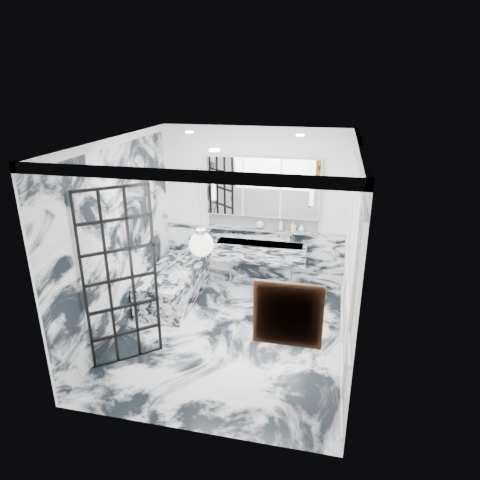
% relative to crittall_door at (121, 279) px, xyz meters
% --- Properties ---
extents(floor, '(3.60, 3.60, 0.00)m').
position_rel_crittall_door_xyz_m(floor, '(1.20, 0.77, -1.17)').
color(floor, silver).
rests_on(floor, ground).
extents(ceiling, '(3.60, 3.60, 0.00)m').
position_rel_crittall_door_xyz_m(ceiling, '(1.20, 0.77, 1.63)').
color(ceiling, white).
rests_on(ceiling, wall_back).
extents(wall_back, '(3.60, 0.00, 3.60)m').
position_rel_crittall_door_xyz_m(wall_back, '(1.20, 2.57, 0.23)').
color(wall_back, white).
rests_on(wall_back, floor).
extents(wall_front, '(3.60, 0.00, 3.60)m').
position_rel_crittall_door_xyz_m(wall_front, '(1.20, -1.03, 0.23)').
color(wall_front, white).
rests_on(wall_front, floor).
extents(wall_left, '(0.00, 3.60, 3.60)m').
position_rel_crittall_door_xyz_m(wall_left, '(-0.40, 0.77, 0.23)').
color(wall_left, white).
rests_on(wall_left, floor).
extents(wall_right, '(0.00, 3.60, 3.60)m').
position_rel_crittall_door_xyz_m(wall_right, '(2.80, 0.77, 0.23)').
color(wall_right, white).
rests_on(wall_right, floor).
extents(marble_clad_back, '(3.18, 0.05, 1.05)m').
position_rel_crittall_door_xyz_m(marble_clad_back, '(1.20, 2.54, -0.64)').
color(marble_clad_back, silver).
rests_on(marble_clad_back, floor).
extents(marble_clad_left, '(0.02, 3.56, 2.68)m').
position_rel_crittall_door_xyz_m(marble_clad_left, '(-0.38, 0.77, 0.17)').
color(marble_clad_left, silver).
rests_on(marble_clad_left, floor).
extents(panel_molding, '(0.03, 3.40, 2.30)m').
position_rel_crittall_door_xyz_m(panel_molding, '(2.78, 0.77, 0.13)').
color(panel_molding, white).
rests_on(panel_molding, floor).
extents(soap_bottle_a, '(0.09, 0.09, 0.20)m').
position_rel_crittall_door_xyz_m(soap_bottle_a, '(1.69, 2.48, 0.02)').
color(soap_bottle_a, '#8C5919').
rests_on(soap_bottle_a, ledge).
extents(soap_bottle_b, '(0.10, 0.10, 0.17)m').
position_rel_crittall_door_xyz_m(soap_bottle_b, '(1.89, 2.48, 0.01)').
color(soap_bottle_b, '#4C4C51').
rests_on(soap_bottle_b, ledge).
extents(soap_bottle_c, '(0.13, 0.13, 0.13)m').
position_rel_crittall_door_xyz_m(soap_bottle_c, '(2.04, 2.48, -0.01)').
color(soap_bottle_c, silver).
rests_on(soap_bottle_c, ledge).
extents(face_pot, '(0.14, 0.14, 0.14)m').
position_rel_crittall_door_xyz_m(face_pot, '(1.32, 2.48, -0.00)').
color(face_pot, white).
rests_on(face_pot, ledge).
extents(amber_bottle, '(0.04, 0.04, 0.10)m').
position_rel_crittall_door_xyz_m(amber_bottle, '(1.82, 2.48, -0.03)').
color(amber_bottle, '#8C5919').
rests_on(amber_bottle, ledge).
extents(flower_vase, '(0.07, 0.07, 0.12)m').
position_rel_crittall_door_xyz_m(flower_vase, '(0.37, 1.11, -0.56)').
color(flower_vase, silver).
rests_on(flower_vase, bathtub).
extents(crittall_door, '(0.70, 0.59, 2.34)m').
position_rel_crittall_door_xyz_m(crittall_door, '(0.00, 0.00, 0.00)').
color(crittall_door, black).
rests_on(crittall_door, floor).
extents(artwork, '(0.54, 0.05, 0.54)m').
position_rel_crittall_door_xyz_m(artwork, '(2.19, -0.99, 0.36)').
color(artwork, '#C05913').
rests_on(artwork, wall_front).
extents(pendant_light, '(0.26, 0.26, 0.26)m').
position_rel_crittall_door_xyz_m(pendant_light, '(1.17, -0.31, 0.68)').
color(pendant_light, white).
rests_on(pendant_light, ceiling).
extents(trough_sink, '(1.60, 0.45, 0.30)m').
position_rel_crittall_door_xyz_m(trough_sink, '(1.35, 2.32, -0.44)').
color(trough_sink, silver).
rests_on(trough_sink, wall_back).
extents(ledge, '(1.90, 0.14, 0.04)m').
position_rel_crittall_door_xyz_m(ledge, '(1.35, 2.49, -0.10)').
color(ledge, silver).
rests_on(ledge, wall_back).
extents(subway_tile, '(1.90, 0.03, 0.23)m').
position_rel_crittall_door_xyz_m(subway_tile, '(1.35, 2.55, 0.04)').
color(subway_tile, white).
rests_on(subway_tile, wall_back).
extents(mirror_cabinet, '(1.90, 0.16, 1.00)m').
position_rel_crittall_door_xyz_m(mirror_cabinet, '(1.35, 2.49, 0.65)').
color(mirror_cabinet, white).
rests_on(mirror_cabinet, wall_back).
extents(sconce_left, '(0.07, 0.07, 0.40)m').
position_rel_crittall_door_xyz_m(sconce_left, '(0.53, 2.40, 0.61)').
color(sconce_left, white).
rests_on(sconce_left, mirror_cabinet).
extents(sconce_right, '(0.07, 0.07, 0.40)m').
position_rel_crittall_door_xyz_m(sconce_right, '(2.17, 2.40, 0.61)').
color(sconce_right, white).
rests_on(sconce_right, mirror_cabinet).
extents(bathtub, '(0.75, 1.65, 0.55)m').
position_rel_crittall_door_xyz_m(bathtub, '(0.03, 1.66, -0.89)').
color(bathtub, silver).
rests_on(bathtub, floor).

